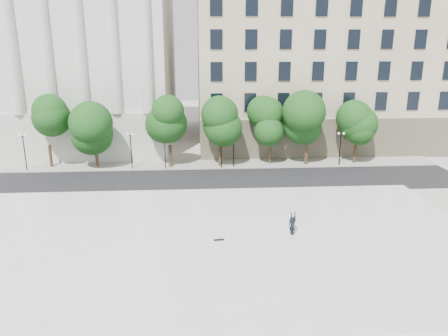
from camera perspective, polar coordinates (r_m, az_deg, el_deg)
The scene contains 12 objects.
ground at distance 29.59m, azimuth -6.48°, elevation -12.68°, with size 160.00×160.00×0.00m, color beige.
plaza at distance 32.14m, azimuth -6.24°, elevation -9.72°, with size 44.00×22.00×0.45m, color silver.
street at distance 46.13m, azimuth -5.45°, elevation -1.69°, with size 60.00×8.00×0.02m, color black.
far_sidewalk at distance 51.85m, azimuth -5.26°, elevation 0.44°, with size 60.00×4.00×0.12m, color #AAA79D.
building_west at distance 67.03m, azimuth -20.39°, elevation 14.28°, with size 31.50×27.65×25.60m.
building_east at distance 67.33m, azimuth 12.59°, elevation 13.42°, with size 36.00×26.15×23.00m.
traffic_light_west at distance 49.41m, azimuth -7.78°, elevation 3.90°, with size 1.00×1.74×4.20m.
traffic_light_east at distance 49.34m, azimuth -0.36°, elevation 4.07°, with size 0.40×1.81×4.23m.
person_lying at distance 33.03m, azimuth 8.90°, elevation -8.19°, with size 0.64×0.42×1.74m, color black.
skateboard at distance 31.83m, azimuth -0.64°, elevation -9.36°, with size 0.75×0.19×0.08m, color black.
street_trees at distance 50.16m, azimuth -1.46°, elevation 5.40°, with size 39.53×5.25×7.09m.
lamp_posts at distance 49.76m, azimuth -5.39°, elevation 3.18°, with size 36.73×0.28×4.45m.
Camera 1 is at (1.66, -25.79, 14.42)m, focal length 35.00 mm.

